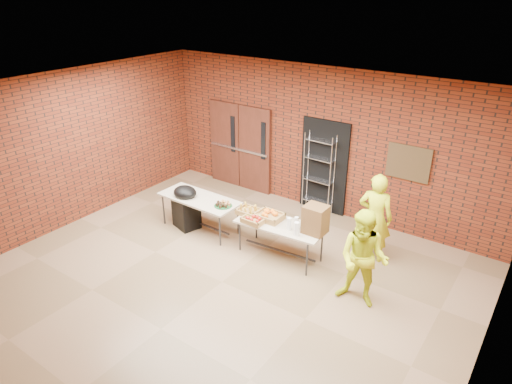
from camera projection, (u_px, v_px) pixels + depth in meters
room at (219, 199)px, 7.24m from camera, size 8.08×7.08×3.28m
double_doors at (240, 147)px, 11.16m from camera, size 1.78×0.12×2.10m
dark_doorway at (324, 167)px, 9.98m from camera, size 1.10×0.06×2.10m
bronze_plaque at (408, 163)px, 8.82m from camera, size 0.85×0.04×0.70m
wire_rack at (319, 174)px, 9.96m from camera, size 0.68×0.25×1.83m
table_left at (199, 200)px, 9.35m from camera, size 1.75×0.75×0.71m
table_right at (280, 227)px, 8.42m from camera, size 1.70×0.82×0.68m
basket_bananas at (249, 211)px, 8.73m from camera, size 0.43×0.34×0.13m
basket_oranges at (269, 216)px, 8.54m from camera, size 0.50×0.39×0.15m
basket_apples at (254, 219)px, 8.44m from camera, size 0.41×0.32×0.13m
muffin_tray at (223, 204)px, 8.97m from camera, size 0.35×0.35×0.09m
napkin_box at (185, 193)px, 9.45m from camera, size 0.17×0.11×0.06m
coffee_dispenser at (315, 219)px, 8.01m from camera, size 0.39×0.35×0.52m
cup_stack_front at (289, 224)px, 8.16m from camera, size 0.08×0.08×0.23m
cup_stack_mid at (297, 229)px, 7.97m from camera, size 0.09×0.09×0.26m
cup_stack_back at (296, 223)px, 8.19m from camera, size 0.08×0.08×0.23m
covered_grill at (186, 207)px, 9.51m from camera, size 0.61×0.55×0.93m
volunteer_woman at (375, 218)px, 8.25m from camera, size 0.68×0.50×1.71m
volunteer_man at (363, 259)px, 7.08m from camera, size 0.85×0.68×1.64m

